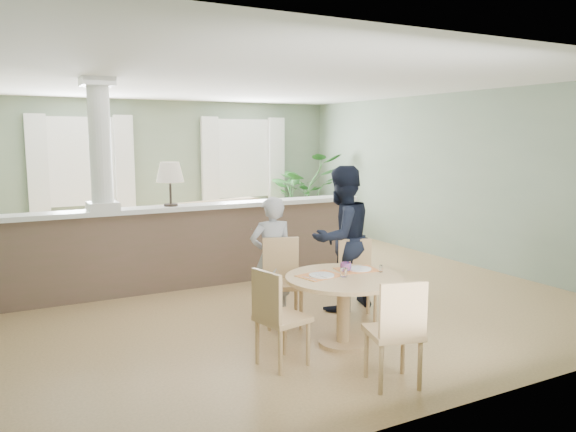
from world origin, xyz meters
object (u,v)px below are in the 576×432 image
houseplant (303,193)px  chair_near (397,328)px  sofa (216,230)px  chair_far_man (357,275)px  child_person (272,257)px  chair_far_boy (282,277)px  chair_side (276,314)px  man_person (342,238)px  dining_table (343,290)px

houseplant → chair_near: houseplant is taller
sofa → houseplant: houseplant is taller
chair_far_man → child_person: 0.97m
chair_near → chair_far_boy: bearing=-72.1°
chair_near → child_person: (-0.07, 2.09, 0.18)m
chair_far_boy → chair_far_man: chair_far_boy is taller
chair_side → man_person: (1.43, 1.14, 0.36)m
dining_table → chair_far_man: chair_far_man is taller
sofa → houseplant: (2.42, 1.28, 0.39)m
chair_far_boy → chair_near: chair_far_boy is taller
houseplant → dining_table: houseplant is taller
child_person → chair_side: bearing=72.8°
sofa → child_person: (-0.60, -3.34, 0.23)m
chair_near → chair_side: size_ratio=1.03×
chair_side → chair_far_man: bearing=-72.7°
sofa → houseplant: size_ratio=1.83×
dining_table → child_person: bearing=101.7°
dining_table → chair_far_boy: (-0.22, 0.85, -0.03)m
sofa → chair_near: (-0.53, -5.44, 0.05)m
chair_near → chair_side: chair_near is taller
chair_near → houseplant: bearing=-98.0°
chair_far_man → sofa: bearing=115.7°
dining_table → chair_side: chair_side is taller
houseplant → sofa: bearing=-152.1°
dining_table → chair_near: chair_near is taller
dining_table → chair_near: (-0.15, -1.00, -0.05)m
dining_table → man_person: bearing=57.7°
chair_far_boy → child_person: 0.30m
chair_far_boy → chair_far_man: 0.85m
man_person → chair_far_boy: bearing=-2.6°
houseplant → chair_far_man: bearing=-113.4°
sofa → chair_far_boy: (-0.60, -3.59, 0.06)m
chair_far_man → child_person: bearing=173.2°
chair_far_boy → chair_side: size_ratio=1.05×
sofa → chair_far_man: 3.81m
sofa → chair_far_man: size_ratio=3.54×
sofa → chair_side: sofa is taller
houseplant → child_person: houseplant is taller
chair_far_man → dining_table: bearing=-111.0°
chair_near → child_person: size_ratio=0.66×
chair_far_man → child_person: child_person is taller
houseplant → child_person: (-3.03, -4.63, -0.16)m
sofa → child_person: child_person is taller
child_person → houseplant: bearing=-115.6°
houseplant → child_person: size_ratio=1.24×
houseplant → chair_far_man: houseplant is taller
dining_table → man_person: 1.18m
sofa → man_person: man_person is taller
chair_far_boy → chair_side: bearing=-100.1°
chair_far_boy → man_person: (0.84, 0.12, 0.33)m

